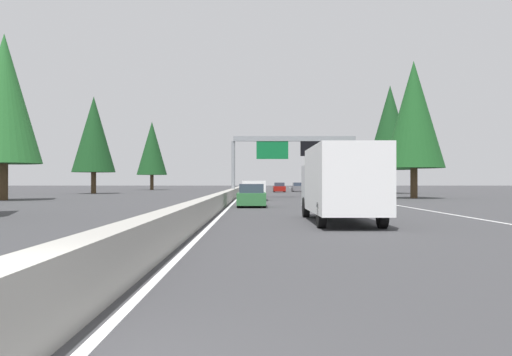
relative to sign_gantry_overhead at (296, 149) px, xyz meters
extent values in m
plane|color=#38383A|center=(8.76, 6.04, -4.93)|extent=(320.00, 320.00, 0.00)
cube|color=#9E9B93|center=(28.76, 6.34, -4.48)|extent=(180.00, 0.56, 0.90)
cube|color=silver|center=(18.76, -5.48, -4.92)|extent=(160.00, 0.16, 0.01)
cube|color=silver|center=(18.76, 5.79, -4.92)|extent=(160.00, 0.16, 0.01)
cylinder|color=gray|center=(0.04, 6.34, -2.08)|extent=(0.36, 0.36, 5.69)
cylinder|color=gray|center=(0.04, -5.98, -2.08)|extent=(0.36, 0.36, 5.69)
cube|color=gray|center=(0.04, 0.18, 1.01)|extent=(0.50, 12.32, 0.50)
cube|color=#0C602D|center=(-0.11, 2.39, -0.09)|extent=(0.12, 3.20, 1.90)
cube|color=black|center=(-0.11, -2.53, 0.01)|extent=(0.16, 4.20, 1.50)
cube|color=white|center=(-34.68, 0.79, -3.23)|extent=(6.12, 2.40, 2.50)
cube|color=silver|center=(-30.43, 0.79, -3.53)|extent=(2.38, 2.30, 1.90)
cylinder|color=black|center=(-30.60, 1.85, -4.48)|extent=(0.90, 0.28, 0.90)
cylinder|color=black|center=(-30.60, -0.27, -4.48)|extent=(0.90, 0.28, 0.90)
cylinder|color=black|center=(-36.38, 1.85, -4.48)|extent=(0.90, 0.28, 0.90)
cylinder|color=black|center=(-36.38, -0.27, -4.48)|extent=(0.90, 0.28, 0.90)
cube|color=white|center=(-7.77, 4.23, -3.96)|extent=(5.00, 1.95, 1.44)
cube|color=#2D3847|center=(-10.07, 4.23, -3.71)|extent=(0.08, 1.48, 0.56)
cylinder|color=black|center=(-6.07, 5.08, -4.58)|extent=(0.70, 0.24, 0.70)
cylinder|color=black|center=(-6.07, 3.37, -4.58)|extent=(0.70, 0.24, 0.70)
cylinder|color=black|center=(-9.47, 5.08, -4.58)|extent=(0.70, 0.24, 0.70)
cylinder|color=black|center=(-9.47, 3.37, -4.58)|extent=(0.70, 0.24, 0.70)
cube|color=white|center=(4.49, -2.93, -3.28)|extent=(11.50, 2.50, 2.90)
cube|color=#2D3847|center=(4.49, -2.93, -2.92)|extent=(11.04, 2.55, 0.84)
cylinder|color=black|center=(8.52, -1.83, -4.43)|extent=(1.00, 0.30, 1.00)
cylinder|color=black|center=(8.52, -4.03, -4.43)|extent=(1.00, 0.30, 1.00)
cylinder|color=black|center=(0.47, -1.83, -4.43)|extent=(1.00, 0.30, 1.00)
cylinder|color=black|center=(0.47, -4.03, -4.43)|extent=(1.00, 0.30, 1.00)
cube|color=slate|center=(34.11, -2.82, -4.40)|extent=(4.40, 1.80, 0.76)
cube|color=#2D3847|center=(33.89, -2.82, -3.74)|extent=(2.46, 1.51, 0.56)
cylinder|color=black|center=(35.52, -2.03, -4.61)|extent=(0.64, 0.22, 0.64)
cylinder|color=black|center=(35.52, -3.61, -4.61)|extent=(0.64, 0.22, 0.64)
cylinder|color=black|center=(32.71, -2.03, -4.61)|extent=(0.64, 0.22, 0.64)
cylinder|color=black|center=(32.71, -3.61, -4.61)|extent=(0.64, 0.22, 0.64)
cube|color=#2D6B38|center=(-20.07, 4.37, -4.40)|extent=(4.40, 1.80, 0.76)
cube|color=#2D3847|center=(-20.29, 4.37, -3.74)|extent=(2.46, 1.51, 0.56)
cylinder|color=black|center=(-18.66, 5.16, -4.61)|extent=(0.64, 0.22, 0.64)
cylinder|color=black|center=(-18.66, 3.58, -4.61)|extent=(0.64, 0.22, 0.64)
cylinder|color=black|center=(-21.48, 5.16, -4.61)|extent=(0.64, 0.22, 0.64)
cylinder|color=black|center=(-21.48, 3.58, -4.61)|extent=(0.64, 0.22, 0.64)
cube|color=maroon|center=(29.48, 0.40, -4.40)|extent=(4.40, 1.80, 0.76)
cube|color=#2D3847|center=(29.26, 0.40, -3.74)|extent=(2.46, 1.51, 0.56)
cylinder|color=black|center=(30.89, 1.19, -4.61)|extent=(0.64, 0.22, 0.64)
cylinder|color=black|center=(30.89, -0.39, -4.61)|extent=(0.64, 0.22, 0.64)
cylinder|color=black|center=(28.07, 1.19, -4.61)|extent=(0.64, 0.22, 0.64)
cylinder|color=black|center=(28.07, -0.39, -4.61)|extent=(0.64, 0.22, 0.64)
cylinder|color=#4C3823|center=(-2.24, -11.25, -3.46)|extent=(0.68, 0.68, 2.94)
cone|color=#194C1E|center=(-2.24, -11.25, 3.21)|extent=(5.87, 5.87, 10.41)
cylinder|color=#4C3823|center=(19.60, -14.33, -3.30)|extent=(0.71, 0.71, 3.25)
cone|color=#143D19|center=(19.60, -14.33, 4.09)|extent=(6.50, 6.50, 11.53)
cylinder|color=#4C3823|center=(-7.69, 25.96, -3.33)|extent=(0.71, 0.71, 3.19)
cone|color=#236028|center=(-7.69, 25.96, 3.93)|extent=(6.39, 6.39, 11.32)
cylinder|color=#4C3823|center=(18.92, 25.95, -3.48)|extent=(0.68, 0.68, 2.89)
cone|color=#143D19|center=(18.92, 25.95, 3.10)|extent=(5.79, 5.79, 10.26)
cylinder|color=#4C3823|center=(52.05, 24.27, -3.46)|extent=(0.68, 0.68, 2.94)
cone|color=#143D19|center=(52.05, 24.27, 3.23)|extent=(5.88, 5.88, 10.43)
camera|label=1|loc=(-55.50, 4.16, -3.31)|focal=38.69mm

